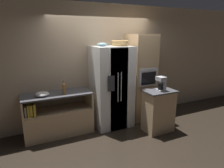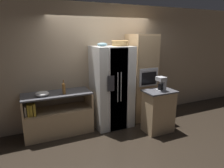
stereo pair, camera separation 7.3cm
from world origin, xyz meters
name	(u,v)px [view 1 (the left image)]	position (x,y,z in m)	size (l,w,h in m)	color
ground_plane	(110,126)	(0.00, 0.00, 0.00)	(20.00, 20.00, 0.00)	black
wall_back	(102,64)	(0.00, 0.48, 1.40)	(12.00, 0.06, 2.80)	tan
counter_left	(58,119)	(-1.18, 0.15, 0.33)	(1.42, 0.60, 0.91)	tan
refrigerator	(112,87)	(0.07, 0.07, 0.93)	(0.86, 0.79, 1.86)	white
wall_oven	(140,78)	(0.89, 0.13, 1.06)	(0.60, 0.70, 2.12)	tan
island_counter	(158,111)	(0.86, -0.67, 0.47)	(0.67, 0.47, 0.94)	tan
wicker_basket	(120,43)	(0.26, 0.03, 1.92)	(0.38, 0.38, 0.12)	tan
fruit_bowl	(102,44)	(-0.14, 0.11, 1.90)	(0.23, 0.23, 0.08)	#668C99
bottle_tall	(64,88)	(-1.03, 0.03, 1.04)	(0.07, 0.07, 0.30)	brown
mixing_bowl	(42,94)	(-1.46, 0.09, 0.95)	(0.27, 0.27, 0.09)	white
coffee_maker	(162,83)	(0.89, -0.68, 1.10)	(0.17, 0.19, 0.30)	#B2B2B7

